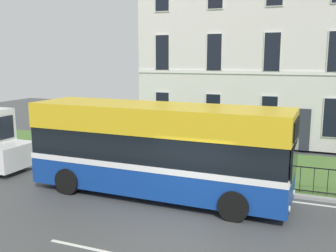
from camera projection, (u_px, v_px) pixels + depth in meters
ground_plane at (191, 216)px, 12.11m from camera, size 60.00×56.00×0.18m
georgian_townhouse at (309, 33)px, 24.06m from camera, size 18.88×11.06×12.61m
iron_verge_railing at (287, 177)px, 13.96m from camera, size 15.64×0.04×0.97m
single_decker_bus at (157, 149)px, 13.63m from camera, size 9.37×2.69×3.29m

